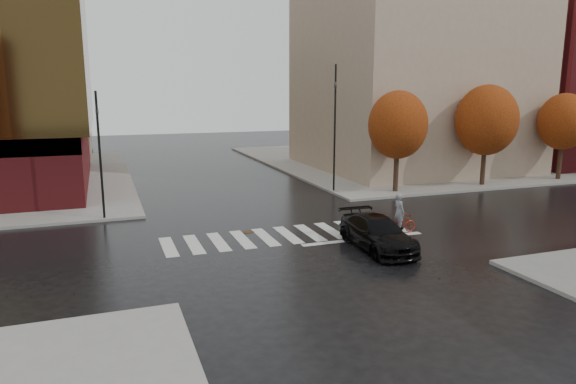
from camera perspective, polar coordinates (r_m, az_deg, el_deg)
name	(u,v)px	position (r m, az deg, el deg)	size (l,w,h in m)	color
ground	(292,238)	(23.63, 0.41, -5.10)	(120.00, 120.00, 0.00)	black
sidewalk_ne	(419,159)	(51.61, 14.33, 3.58)	(30.00, 30.00, 0.15)	gray
crosswalk	(288,235)	(24.08, 0.00, -4.78)	(12.00, 3.00, 0.01)	silver
building_ne_tan	(411,60)	(45.71, 13.51, 14.09)	(16.00, 16.00, 18.00)	tan
building_ne_brick	(563,85)	(55.32, 28.24, 10.46)	(14.00, 14.00, 14.00)	maroon
building_nw_far	(8,54)	(58.92, -28.65, 13.33)	(14.00, 12.00, 20.00)	tan
tree_ne_a	(398,125)	(33.85, 12.11, 7.29)	(3.80, 3.80, 6.50)	#321E16
tree_ne_b	(487,120)	(38.01, 21.20, 7.44)	(4.20, 4.20, 6.89)	#321E16
tree_ne_c	(564,122)	(42.93, 28.30, 6.88)	(3.60, 3.60, 6.31)	#321E16
sedan	(377,233)	(22.20, 9.89, -4.50)	(1.93, 4.76, 1.38)	black
cyclist	(400,220)	(24.79, 12.32, -3.01)	(1.74, 0.73, 1.93)	#99210D
traffic_light_nw	(100,148)	(27.71, -20.21, 4.57)	(0.17, 0.14, 6.48)	black
traffic_light_ne	(335,118)	(33.46, 5.24, 8.16)	(0.23, 0.25, 8.12)	black
fire_hydrant	(67,199)	(31.91, -23.34, -0.68)	(0.27, 0.27, 0.75)	#DBC30C
manhole	(248,232)	(24.62, -4.46, -4.45)	(0.56, 0.56, 0.01)	#4E351C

